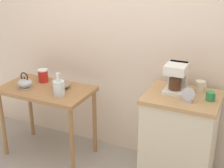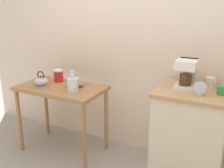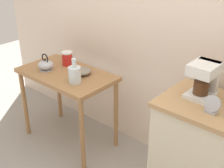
{
  "view_description": "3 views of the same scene",
  "coord_description": "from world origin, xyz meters",
  "px_view_note": "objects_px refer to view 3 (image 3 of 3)",
  "views": [
    {
      "loc": [
        1.27,
        -2.5,
        2.04
      ],
      "look_at": [
        0.12,
        -0.07,
        0.96
      ],
      "focal_mm": 51.21,
      "sensor_mm": 36.0,
      "label": 1
    },
    {
      "loc": [
        1.11,
        -2.28,
        1.69
      ],
      "look_at": [
        -0.01,
        -0.06,
        0.9
      ],
      "focal_mm": 43.05,
      "sensor_mm": 36.0,
      "label": 2
    },
    {
      "loc": [
        1.44,
        -1.78,
        1.98
      ],
      "look_at": [
        -0.04,
        -0.06,
        0.86
      ],
      "focal_mm": 48.89,
      "sensor_mm": 36.0,
      "label": 3
    }
  ],
  "objects_px": {
    "table_clock": "(212,105)",
    "bowl_stoneware": "(81,71)",
    "coffee_maker": "(204,78)",
    "teakettle": "(46,65)",
    "glass_carafe_vase": "(75,74)",
    "canister_enamel": "(67,58)"
  },
  "relations": [
    {
      "from": "coffee_maker",
      "to": "table_clock",
      "type": "bearing_deg",
      "value": -49.71
    },
    {
      "from": "coffee_maker",
      "to": "table_clock",
      "type": "distance_m",
      "value": 0.25
    },
    {
      "from": "teakettle",
      "to": "table_clock",
      "type": "bearing_deg",
      "value": 2.93
    },
    {
      "from": "glass_carafe_vase",
      "to": "canister_enamel",
      "type": "distance_m",
      "value": 0.42
    },
    {
      "from": "teakettle",
      "to": "bowl_stoneware",
      "type": "bearing_deg",
      "value": 25.56
    },
    {
      "from": "teakettle",
      "to": "table_clock",
      "type": "height_order",
      "value": "table_clock"
    },
    {
      "from": "canister_enamel",
      "to": "bowl_stoneware",
      "type": "bearing_deg",
      "value": -13.81
    },
    {
      "from": "glass_carafe_vase",
      "to": "table_clock",
      "type": "relative_size",
      "value": 1.83
    },
    {
      "from": "teakettle",
      "to": "canister_enamel",
      "type": "distance_m",
      "value": 0.23
    },
    {
      "from": "bowl_stoneware",
      "to": "teakettle",
      "type": "relative_size",
      "value": 1.02
    },
    {
      "from": "table_clock",
      "to": "bowl_stoneware",
      "type": "bearing_deg",
      "value": 176.76
    },
    {
      "from": "glass_carafe_vase",
      "to": "coffee_maker",
      "type": "relative_size",
      "value": 0.87
    },
    {
      "from": "bowl_stoneware",
      "to": "canister_enamel",
      "type": "bearing_deg",
      "value": 166.19
    },
    {
      "from": "bowl_stoneware",
      "to": "table_clock",
      "type": "distance_m",
      "value": 1.32
    },
    {
      "from": "coffee_maker",
      "to": "table_clock",
      "type": "relative_size",
      "value": 2.1
    },
    {
      "from": "canister_enamel",
      "to": "coffee_maker",
      "type": "xyz_separation_m",
      "value": [
        1.43,
        0.04,
        0.21
      ]
    },
    {
      "from": "table_clock",
      "to": "coffee_maker",
      "type": "bearing_deg",
      "value": 130.29
    },
    {
      "from": "bowl_stoneware",
      "to": "canister_enamel",
      "type": "height_order",
      "value": "canister_enamel"
    },
    {
      "from": "bowl_stoneware",
      "to": "glass_carafe_vase",
      "type": "height_order",
      "value": "glass_carafe_vase"
    },
    {
      "from": "bowl_stoneware",
      "to": "table_clock",
      "type": "bearing_deg",
      "value": -3.24
    },
    {
      "from": "teakettle",
      "to": "glass_carafe_vase",
      "type": "relative_size",
      "value": 0.8
    },
    {
      "from": "bowl_stoneware",
      "to": "glass_carafe_vase",
      "type": "bearing_deg",
      "value": -62.52
    }
  ]
}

